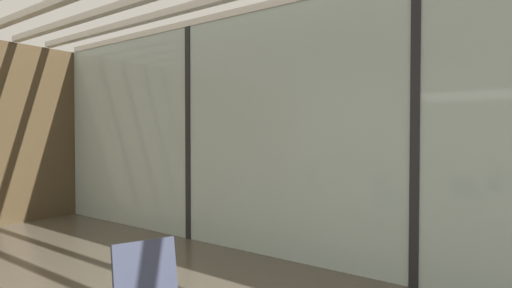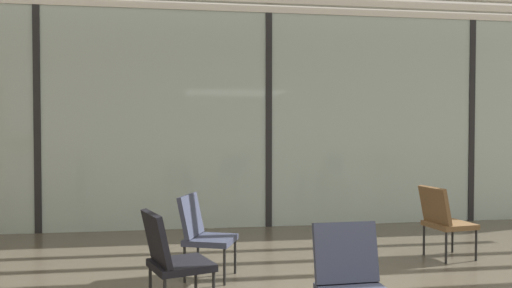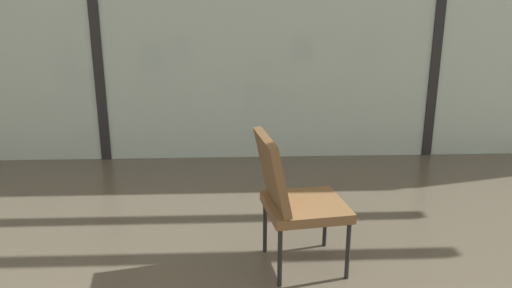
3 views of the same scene
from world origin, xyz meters
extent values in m
cube|color=brown|center=(1.82, 2.89, 0.40)|extent=(0.55, 0.55, 0.06)
cube|color=brown|center=(1.61, 2.86, 0.65)|extent=(0.21, 0.50, 0.44)
cylinder|color=black|center=(2.06, 2.71, 0.18)|extent=(0.03, 0.03, 0.37)
cylinder|color=black|center=(2.00, 3.13, 0.18)|extent=(0.03, 0.03, 0.37)
cylinder|color=black|center=(1.64, 2.65, 0.18)|extent=(0.03, 0.03, 0.37)
cylinder|color=black|center=(1.58, 3.07, 0.18)|extent=(0.03, 0.03, 0.37)
camera|label=1|loc=(1.19, 0.64, 1.68)|focal=28.10mm
camera|label=2|loc=(-1.41, -2.75, 1.55)|focal=35.42mm
camera|label=3|loc=(1.39, 0.14, 1.61)|focal=33.86mm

